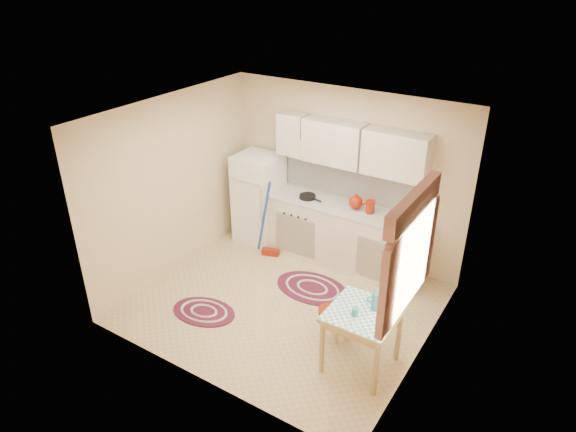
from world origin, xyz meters
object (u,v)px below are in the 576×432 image
object	(u,v)px
base_cabinets	(343,236)
stool	(331,325)
fridge	(259,198)
table	(361,339)

from	to	relation	value
base_cabinets	stool	distance (m)	1.74
fridge	table	size ratio (longest dim) A/B	1.94
fridge	table	distance (m)	3.14
fridge	base_cabinets	world-z (taller)	fridge
base_cabinets	table	distance (m)	2.13
fridge	stool	distance (m)	2.66
fridge	base_cabinets	size ratio (longest dim) A/B	0.62
base_cabinets	fridge	bearing A→B (deg)	-178.02
fridge	base_cabinets	bearing A→B (deg)	1.98
base_cabinets	table	bearing A→B (deg)	-57.67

